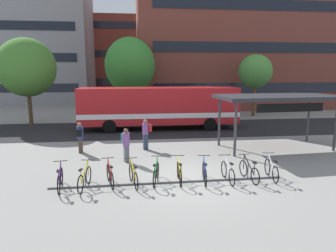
{
  "coord_description": "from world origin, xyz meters",
  "views": [
    {
      "loc": [
        -2.24,
        -11.65,
        4.45
      ],
      "look_at": [
        -0.29,
        4.91,
        1.38
      ],
      "focal_mm": 32.1,
      "sensor_mm": 36.0,
      "label": 1
    }
  ],
  "objects_px": {
    "parked_bicycle_white_9": "(271,170)",
    "street_tree_1": "(255,71)",
    "city_bus": "(160,106)",
    "parked_bicycle_red_2": "(110,176)",
    "parked_bicycle_yellow_1": "(85,179)",
    "parked_bicycle_black_8": "(249,171)",
    "commuter_red_pack_1": "(146,132)",
    "parked_bicycle_yellow_5": "(179,173)",
    "street_tree_0": "(130,66)",
    "parked_bicycle_purple_0": "(60,180)",
    "commuter_teal_pack_2": "(126,143)",
    "transit_shelter": "(277,99)",
    "street_tree_2": "(27,68)",
    "parked_bicycle_blue_6": "(204,173)",
    "parked_bicycle_white_7": "(228,172)",
    "parked_bicycle_yellow_3": "(133,176)",
    "parked_bicycle_green_4": "(156,174)",
    "commuter_black_pack_0": "(80,136)"
  },
  "relations": [
    {
      "from": "parked_bicycle_green_4",
      "to": "street_tree_2",
      "type": "height_order",
      "value": "street_tree_2"
    },
    {
      "from": "parked_bicycle_blue_6",
      "to": "street_tree_0",
      "type": "height_order",
      "value": "street_tree_0"
    },
    {
      "from": "parked_bicycle_purple_0",
      "to": "parked_bicycle_yellow_3",
      "type": "xyz_separation_m",
      "value": [
        2.76,
        0.1,
        0.0
      ]
    },
    {
      "from": "parked_bicycle_blue_6",
      "to": "parked_bicycle_white_7",
      "type": "relative_size",
      "value": 0.99
    },
    {
      "from": "parked_bicycle_yellow_5",
      "to": "parked_bicycle_white_9",
      "type": "xyz_separation_m",
      "value": [
        3.87,
        -0.07,
        0.0
      ]
    },
    {
      "from": "commuter_red_pack_1",
      "to": "street_tree_2",
      "type": "height_order",
      "value": "street_tree_2"
    },
    {
      "from": "parked_bicycle_red_2",
      "to": "parked_bicycle_yellow_5",
      "type": "xyz_separation_m",
      "value": [
        2.76,
        0.01,
        0.0
      ]
    },
    {
      "from": "parked_bicycle_yellow_1",
      "to": "commuter_teal_pack_2",
      "type": "height_order",
      "value": "commuter_teal_pack_2"
    },
    {
      "from": "parked_bicycle_yellow_3",
      "to": "transit_shelter",
      "type": "xyz_separation_m",
      "value": [
        8.2,
        4.86,
        2.51
      ]
    },
    {
      "from": "parked_bicycle_green_4",
      "to": "street_tree_2",
      "type": "distance_m",
      "value": 17.6
    },
    {
      "from": "parked_bicycle_purple_0",
      "to": "commuter_black_pack_0",
      "type": "relative_size",
      "value": 1.02
    },
    {
      "from": "parked_bicycle_purple_0",
      "to": "parked_bicycle_red_2",
      "type": "xyz_separation_m",
      "value": [
        1.85,
        0.23,
        0.0
      ]
    },
    {
      "from": "parked_bicycle_yellow_1",
      "to": "parked_bicycle_black_8",
      "type": "xyz_separation_m",
      "value": [
        6.58,
        0.08,
        0.0
      ]
    },
    {
      "from": "parked_bicycle_green_4",
      "to": "street_tree_0",
      "type": "relative_size",
      "value": 0.22
    },
    {
      "from": "city_bus",
      "to": "parked_bicycle_yellow_1",
      "type": "distance_m",
      "value": 12.35
    },
    {
      "from": "parked_bicycle_yellow_3",
      "to": "parked_bicycle_blue_6",
      "type": "height_order",
      "value": "same"
    },
    {
      "from": "city_bus",
      "to": "street_tree_1",
      "type": "bearing_deg",
      "value": 29.92
    },
    {
      "from": "parked_bicycle_red_2",
      "to": "parked_bicycle_yellow_3",
      "type": "height_order",
      "value": "same"
    },
    {
      "from": "transit_shelter",
      "to": "street_tree_0",
      "type": "relative_size",
      "value": 0.9
    },
    {
      "from": "parked_bicycle_yellow_1",
      "to": "commuter_black_pack_0",
      "type": "relative_size",
      "value": 1.02
    },
    {
      "from": "parked_bicycle_blue_6",
      "to": "commuter_teal_pack_2",
      "type": "xyz_separation_m",
      "value": [
        -3.2,
        3.14,
        0.6
      ]
    },
    {
      "from": "parked_bicycle_black_8",
      "to": "commuter_teal_pack_2",
      "type": "bearing_deg",
      "value": 52.07
    },
    {
      "from": "commuter_red_pack_1",
      "to": "commuter_teal_pack_2",
      "type": "height_order",
      "value": "commuter_red_pack_1"
    },
    {
      "from": "parked_bicycle_white_9",
      "to": "parked_bicycle_green_4",
      "type": "bearing_deg",
      "value": 96.17
    },
    {
      "from": "commuter_teal_pack_2",
      "to": "street_tree_0",
      "type": "height_order",
      "value": "street_tree_0"
    },
    {
      "from": "parked_bicycle_red_2",
      "to": "street_tree_1",
      "type": "height_order",
      "value": "street_tree_1"
    },
    {
      "from": "parked_bicycle_purple_0",
      "to": "street_tree_0",
      "type": "relative_size",
      "value": 0.22
    },
    {
      "from": "parked_bicycle_yellow_5",
      "to": "street_tree_2",
      "type": "relative_size",
      "value": 0.24
    },
    {
      "from": "parked_bicycle_purple_0",
      "to": "parked_bicycle_yellow_1",
      "type": "xyz_separation_m",
      "value": [
        0.9,
        0.01,
        0.0
      ]
    },
    {
      "from": "parked_bicycle_yellow_3",
      "to": "commuter_black_pack_0",
      "type": "distance_m",
      "value": 5.93
    },
    {
      "from": "commuter_red_pack_1",
      "to": "street_tree_1",
      "type": "relative_size",
      "value": 0.29
    },
    {
      "from": "parked_bicycle_white_9",
      "to": "street_tree_1",
      "type": "bearing_deg",
      "value": -12.89
    },
    {
      "from": "parked_bicycle_purple_0",
      "to": "commuter_teal_pack_2",
      "type": "xyz_separation_m",
      "value": [
        2.42,
        3.26,
        0.6
      ]
    },
    {
      "from": "parked_bicycle_yellow_5",
      "to": "parked_bicycle_black_8",
      "type": "height_order",
      "value": "same"
    },
    {
      "from": "parked_bicycle_yellow_3",
      "to": "commuter_teal_pack_2",
      "type": "relative_size",
      "value": 1.0
    },
    {
      "from": "parked_bicycle_yellow_3",
      "to": "parked_bicycle_yellow_5",
      "type": "distance_m",
      "value": 1.85
    },
    {
      "from": "city_bus",
      "to": "commuter_black_pack_0",
      "type": "relative_size",
      "value": 7.15
    },
    {
      "from": "parked_bicycle_yellow_5",
      "to": "street_tree_1",
      "type": "height_order",
      "value": "street_tree_1"
    },
    {
      "from": "parked_bicycle_blue_6",
      "to": "parked_bicycle_black_8",
      "type": "height_order",
      "value": "same"
    },
    {
      "from": "parked_bicycle_yellow_5",
      "to": "parked_bicycle_white_9",
      "type": "bearing_deg",
      "value": -87.77
    },
    {
      "from": "parked_bicycle_black_8",
      "to": "parked_bicycle_white_9",
      "type": "xyz_separation_m",
      "value": [
        1.0,
        0.07,
        0.0
      ]
    },
    {
      "from": "parked_bicycle_green_4",
      "to": "parked_bicycle_yellow_5",
      "type": "relative_size",
      "value": 0.98
    },
    {
      "from": "parked_bicycle_purple_0",
      "to": "transit_shelter",
      "type": "height_order",
      "value": "transit_shelter"
    },
    {
      "from": "commuter_red_pack_1",
      "to": "city_bus",
      "type": "bearing_deg",
      "value": -113.84
    },
    {
      "from": "parked_bicycle_blue_6",
      "to": "parked_bicycle_black_8",
      "type": "distance_m",
      "value": 1.86
    },
    {
      "from": "parked_bicycle_black_8",
      "to": "parked_bicycle_yellow_1",
      "type": "bearing_deg",
      "value": 84.84
    },
    {
      "from": "city_bus",
      "to": "parked_bicycle_red_2",
      "type": "xyz_separation_m",
      "value": [
        -3.01,
        -11.41,
        -1.39
      ]
    },
    {
      "from": "parked_bicycle_green_4",
      "to": "street_tree_1",
      "type": "distance_m",
      "value": 20.69
    },
    {
      "from": "parked_bicycle_yellow_5",
      "to": "parked_bicycle_white_9",
      "type": "height_order",
      "value": "same"
    },
    {
      "from": "city_bus",
      "to": "street_tree_0",
      "type": "height_order",
      "value": "street_tree_0"
    }
  ]
}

